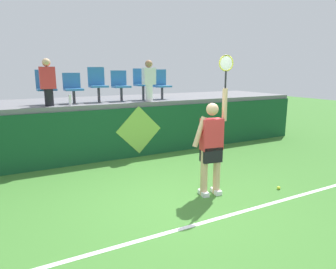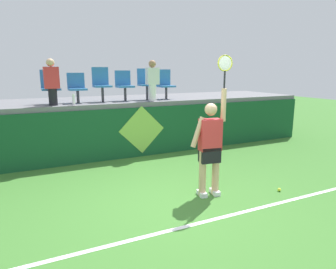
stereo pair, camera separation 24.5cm
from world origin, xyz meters
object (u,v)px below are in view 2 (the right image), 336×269
stadium_chair_0 (51,86)px  spectator_0 (152,80)px  stadium_chair_5 (165,83)px  water_bottle (74,100)px  stadium_chair_3 (124,84)px  tennis_ball (279,190)px  stadium_chair_4 (146,82)px  stadium_chair_2 (101,83)px  spectator_1 (52,81)px  stadium_chair_1 (77,86)px  tennis_player (210,145)px

stadium_chair_0 → spectator_0: 2.60m
stadium_chair_5 → water_bottle: bearing=-168.1°
stadium_chair_3 → stadium_chair_5: (1.25, 0.01, 0.00)m
stadium_chair_3 → tennis_ball: bearing=-67.9°
stadium_chair_3 → stadium_chair_5: size_ratio=0.96×
stadium_chair_3 → stadium_chair_4: stadium_chair_4 is taller
stadium_chair_0 → stadium_chair_5: size_ratio=0.99×
tennis_ball → water_bottle: water_bottle is taller
stadium_chair_2 → spectator_1: spectator_1 is taller
water_bottle → spectator_0: 2.15m
tennis_ball → stadium_chair_0: stadium_chair_0 is taller
stadium_chair_4 → spectator_0: size_ratio=0.80×
tennis_ball → stadium_chair_3: (-1.69, 4.16, 1.86)m
stadium_chair_1 → spectator_0: spectator_0 is taller
water_bottle → spectator_1: 0.64m
water_bottle → stadium_chair_2: bearing=34.6°
stadium_chair_3 → stadium_chair_0: bearing=179.9°
tennis_ball → water_bottle: size_ratio=0.25×
tennis_player → water_bottle: size_ratio=9.43×
stadium_chair_1 → stadium_chair_5: 2.52m
stadium_chair_5 → spectator_1: size_ratio=0.78×
spectator_0 → tennis_player: bearing=-94.5°
tennis_player → tennis_ball: tennis_player is taller
stadium_chair_4 → spectator_0: bearing=-90.0°
tennis_ball → water_bottle: bearing=131.2°
tennis_player → stadium_chair_0: bearing=121.7°
stadium_chair_4 → spectator_0: spectator_0 is taller
tennis_ball → spectator_0: bearing=105.8°
stadium_chair_4 → stadium_chair_3: bearing=-179.9°
water_bottle → stadium_chair_1: stadium_chair_1 is taller
stadium_chair_4 → tennis_ball: bearing=-75.9°
tennis_player → stadium_chair_3: (-0.39, 3.72, 0.94)m
stadium_chair_5 → stadium_chair_3: bearing=-179.7°
tennis_ball → stadium_chair_1: bearing=125.5°
stadium_chair_1 → spectator_1: spectator_1 is taller
tennis_player → tennis_ball: 1.66m
spectator_0 → spectator_1: same height
water_bottle → stadium_chair_3: (1.45, 0.56, 0.33)m
stadium_chair_0 → stadium_chair_4: stadium_chair_4 is taller
stadium_chair_1 → stadium_chair_3: size_ratio=0.93×
tennis_player → spectator_1: 4.16m
stadium_chair_5 → stadium_chair_0: bearing=-180.0°
tennis_ball → spectator_1: (-3.60, 3.75, 1.97)m
stadium_chair_0 → stadium_chair_1: bearing=-0.6°
tennis_ball → stadium_chair_0: (-3.60, 4.17, 1.86)m
stadium_chair_4 → spectator_1: size_ratio=0.80×
tennis_ball → stadium_chair_0: bearing=130.8°
tennis_ball → stadium_chair_3: bearing=112.1°
tennis_ball → stadium_chair_2: 5.14m
stadium_chair_1 → stadium_chair_4: size_ratio=0.87×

